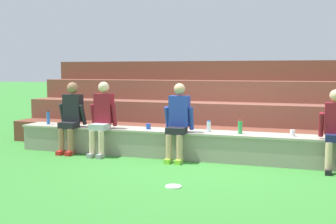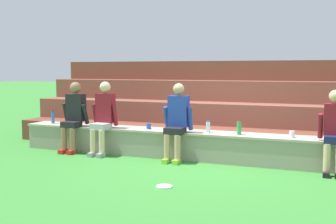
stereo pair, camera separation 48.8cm
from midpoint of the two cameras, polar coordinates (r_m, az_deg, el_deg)
The scene contains 13 objects.
ground_plane at distance 7.66m, azimuth 6.48°, elevation -6.86°, with size 80.00×80.00×0.00m, color #388433.
stone_seating_wall at distance 7.87m, azimuth 7.03°, elevation -4.49°, with size 7.75×0.58×0.52m.
brick_bleachers at distance 9.98m, azimuth 10.40°, elevation 0.12°, with size 9.53×2.73×1.88m.
person_far_left at distance 8.69m, azimuth -11.07°, elevation -0.28°, with size 0.55×0.55×1.42m.
person_left_of_center at distance 8.32m, azimuth -7.11°, elevation -0.50°, with size 0.53×0.58×1.43m.
person_center at distance 7.69m, azimuth 3.02°, elevation -1.04°, with size 0.54×0.58×1.42m.
person_right_of_center at distance 7.28m, azimuth 23.36°, elevation -2.23°, with size 0.50×0.51×1.35m.
water_bottle_near_left at distance 9.30m, azimuth -13.87°, elevation -0.69°, with size 0.07×0.07×0.28m.
water_bottle_mid_left at distance 7.80m, azimuth 7.23°, elevation -2.02°, with size 0.08×0.08×0.21m.
water_bottle_mid_right at distance 7.62m, azimuth 11.41°, elevation -2.11°, with size 0.08×0.08×0.26m.
plastic_cup_middle at distance 8.18m, azimuth -0.91°, elevation -1.94°, with size 0.09×0.09×0.11m, color blue.
plastic_cup_left_end at distance 7.56m, azimuth 18.20°, elevation -2.86°, with size 0.09×0.09×0.11m, color white.
frisbee at distance 6.10m, azimuth 1.82°, elevation -10.05°, with size 0.23×0.23×0.02m, color white.
Camera 2 is at (2.21, -7.13, 1.68)m, focal length 45.07 mm.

